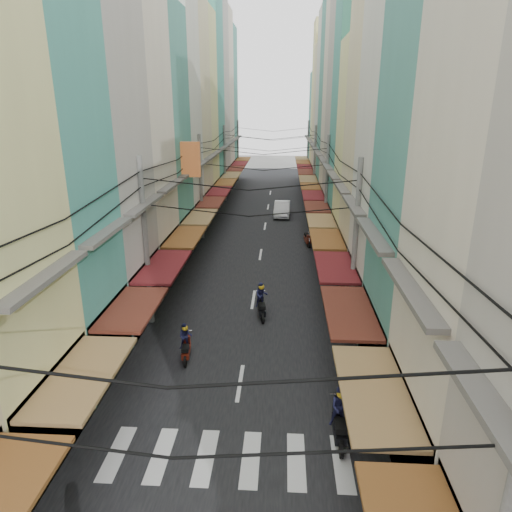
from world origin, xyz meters
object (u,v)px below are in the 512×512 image
at_px(white_car, 282,216).
at_px(market_umbrella, 482,422).
at_px(bicycle, 444,406).
at_px(traffic_sign, 395,371).

relative_size(white_car, market_umbrella, 2.20).
bearing_deg(bicycle, traffic_sign, 112.81).
height_order(white_car, bicycle, white_car).
bearing_deg(bicycle, white_car, 10.18).
bearing_deg(traffic_sign, market_umbrella, -52.28).
distance_m(white_car, market_umbrella, 33.00).
distance_m(white_car, traffic_sign, 30.35).
bearing_deg(market_umbrella, white_car, 100.00).
distance_m(white_car, bicycle, 29.68).
xyz_separation_m(white_car, market_umbrella, (5.72, -32.44, 1.98)).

